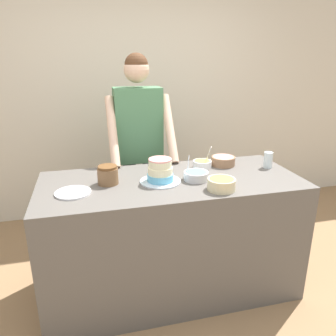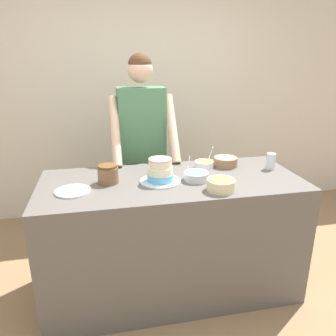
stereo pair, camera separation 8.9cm
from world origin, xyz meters
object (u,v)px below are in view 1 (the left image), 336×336
frosting_bowl_yellow (202,164)px  frosting_bowl_olive (221,184)px  stoneware_jar (108,175)px  ceramic_plate (73,193)px  drinking_glass (268,160)px  person_baker (139,136)px  cake (160,172)px  frosting_bowl_pink (223,161)px  frosting_bowl_blue (196,175)px

frosting_bowl_yellow → frosting_bowl_olive: 0.46m
stoneware_jar → ceramic_plate: bearing=-153.1°
frosting_bowl_olive → ceramic_plate: 0.96m
drinking_glass → ceramic_plate: bearing=-173.8°
person_baker → ceramic_plate: (-0.56, -0.78, -0.16)m
cake → frosting_bowl_pink: bearing=22.8°
frosting_bowl_yellow → ceramic_plate: frosting_bowl_yellow is taller
cake → stoneware_jar: (-0.36, 0.06, -0.01)m
ceramic_plate → cake: bearing=5.9°
stoneware_jar → cake: bearing=-9.1°
frosting_bowl_blue → frosting_bowl_pink: (0.32, 0.26, 0.01)m
person_baker → ceramic_plate: 0.97m
frosting_bowl_olive → drinking_glass: drinking_glass is taller
frosting_bowl_blue → stoneware_jar: bearing=172.8°
frosting_bowl_olive → stoneware_jar: size_ratio=1.31×
person_baker → stoneware_jar: 0.74m
frosting_bowl_blue → frosting_bowl_yellow: bearing=60.9°
cake → drinking_glass: (0.89, 0.10, -0.01)m
cake → frosting_bowl_yellow: frosting_bowl_yellow is taller
cake → frosting_bowl_blue: (0.26, -0.02, -0.04)m
cake → stoneware_jar: cake is taller
person_baker → frosting_bowl_blue: size_ratio=10.09×
frosting_bowl_blue → ceramic_plate: size_ratio=0.77×
cake → ceramic_plate: (-0.59, -0.06, -0.07)m
person_baker → frosting_bowl_pink: bearing=-37.8°
frosting_bowl_pink → frosting_bowl_blue: bearing=-140.6°
frosting_bowl_yellow → ceramic_plate: 1.02m
frosting_bowl_yellow → frosting_bowl_pink: bearing=6.4°
frosting_bowl_olive → frosting_bowl_blue: bearing=115.6°
person_baker → frosting_bowl_olive: size_ratio=9.63×
frosting_bowl_olive → drinking_glass: (0.53, 0.34, 0.02)m
frosting_bowl_yellow → frosting_bowl_olive: frosting_bowl_yellow is taller
cake → ceramic_plate: 0.60m
cake → frosting_bowl_yellow: (0.39, 0.22, -0.04)m
frosting_bowl_blue → frosting_bowl_olive: (0.10, -0.21, 0.01)m
drinking_glass → stoneware_jar: (-1.25, -0.04, 0.00)m
frosting_bowl_yellow → ceramic_plate: size_ratio=0.76×
frosting_bowl_blue → frosting_bowl_olive: bearing=-64.4°
frosting_bowl_pink → ceramic_plate: 1.20m
drinking_glass → ceramic_plate: 1.49m
frosting_bowl_yellow → frosting_bowl_olive: bearing=-94.0°
frosting_bowl_pink → drinking_glass: (0.32, -0.14, 0.02)m
frosting_bowl_yellow → stoneware_jar: (-0.75, -0.16, 0.03)m
frosting_bowl_blue → frosting_bowl_yellow: (0.13, 0.24, -0.00)m
frosting_bowl_pink → frosting_bowl_olive: frosting_bowl_olive is taller
ceramic_plate → frosting_bowl_pink: bearing=14.6°
frosting_bowl_olive → drinking_glass: bearing=32.1°
frosting_bowl_pink → frosting_bowl_olive: bearing=-114.5°
cake → frosting_bowl_blue: size_ratio=1.63×
frosting_bowl_pink → cake: bearing=-157.2°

